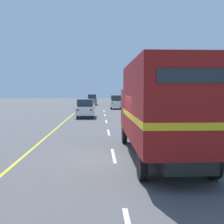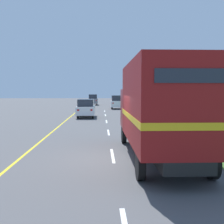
% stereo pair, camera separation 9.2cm
% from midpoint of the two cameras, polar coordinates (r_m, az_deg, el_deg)
% --- Properties ---
extents(ground_plane, '(200.00, 200.00, 0.00)m').
position_cam_midpoint_polar(ground_plane, '(11.27, 0.20, -9.44)').
color(ground_plane, '#515154').
extents(edge_line_yellow, '(0.12, 69.87, 0.01)m').
position_cam_midpoint_polar(edge_line_yellow, '(30.22, -8.52, -0.88)').
color(edge_line_yellow, yellow).
rests_on(edge_line_yellow, ground).
extents(centre_dash_near, '(0.12, 2.60, 0.01)m').
position_cam_midpoint_polar(centre_dash_near, '(11.80, 0.07, -8.80)').
color(centre_dash_near, white).
rests_on(centre_dash_near, ground).
extents(centre_dash_mid_a, '(0.12, 2.60, 0.01)m').
position_cam_midpoint_polar(centre_dash_mid_a, '(18.29, -0.85, -4.15)').
color(centre_dash_mid_a, white).
rests_on(centre_dash_mid_a, ground).
extents(centre_dash_mid_b, '(0.12, 2.60, 0.01)m').
position_cam_midpoint_polar(centre_dash_mid_b, '(24.83, -1.28, -1.93)').
color(centre_dash_mid_b, white).
rests_on(centre_dash_mid_b, ground).
extents(centre_dash_far, '(0.12, 2.60, 0.01)m').
position_cam_midpoint_polar(centre_dash_far, '(31.40, -1.54, -0.65)').
color(centre_dash_far, white).
rests_on(centre_dash_far, ground).
extents(centre_dash_farthest, '(0.12, 2.60, 0.01)m').
position_cam_midpoint_polar(centre_dash_farthest, '(37.98, -1.70, 0.20)').
color(centre_dash_farthest, white).
rests_on(centre_dash_farthest, ground).
extents(horse_trailer_truck, '(2.56, 8.16, 3.68)m').
position_cam_midpoint_polar(horse_trailer_truck, '(10.90, 9.73, 0.89)').
color(horse_trailer_truck, black).
rests_on(horse_trailer_truck, ground).
extents(lead_car_white, '(1.80, 4.20, 1.87)m').
position_cam_midpoint_polar(lead_car_white, '(28.76, -5.49, 0.77)').
color(lead_car_white, black).
rests_on(lead_car_white, ground).
extents(lead_car_white_ahead, '(1.80, 3.84, 2.06)m').
position_cam_midpoint_polar(lead_car_white_ahead, '(42.64, 0.75, 2.01)').
color(lead_car_white_ahead, black).
rests_on(lead_car_white_ahead, ground).
extents(lead_car_grey_ahead, '(1.80, 4.18, 2.08)m').
position_cam_midpoint_polar(lead_car_grey_ahead, '(54.87, -4.09, 2.50)').
color(lead_car_grey_ahead, black).
rests_on(lead_car_grey_ahead, ground).
extents(highway_sign, '(2.02, 0.09, 3.04)m').
position_cam_midpoint_polar(highway_sign, '(19.13, 16.15, 1.90)').
color(highway_sign, '#9E9EA3').
rests_on(highway_sign, ground).
extents(roadside_tree_mid, '(3.47, 3.47, 5.21)m').
position_cam_midpoint_polar(roadside_tree_mid, '(33.36, 13.71, 5.46)').
color(roadside_tree_mid, brown).
rests_on(roadside_tree_mid, ground).
extents(roadside_tree_far, '(3.38, 3.38, 5.44)m').
position_cam_midpoint_polar(roadside_tree_far, '(40.85, 15.82, 5.57)').
color(roadside_tree_far, brown).
rests_on(roadside_tree_far, ground).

